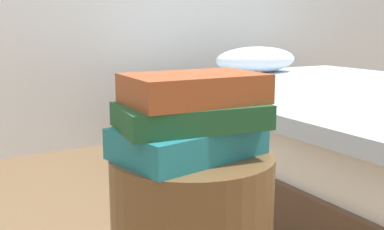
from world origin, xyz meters
TOP-DOWN VIEW (x-y plane):
  - bed at (1.32, 0.68)m, footprint 1.61×2.06m
  - book_teal at (-0.01, -0.00)m, footprint 0.31×0.23m
  - book_forest at (-0.01, -0.01)m, footprint 0.30×0.21m
  - book_rust at (-0.00, -0.01)m, footprint 0.27×0.19m

SIDE VIEW (x-z plane):
  - bed at x=1.32m, z-range -0.08..0.54m
  - book_teal at x=-0.01m, z-range 0.49..0.55m
  - book_forest at x=-0.01m, z-range 0.55..0.60m
  - book_rust at x=0.00m, z-range 0.60..0.66m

